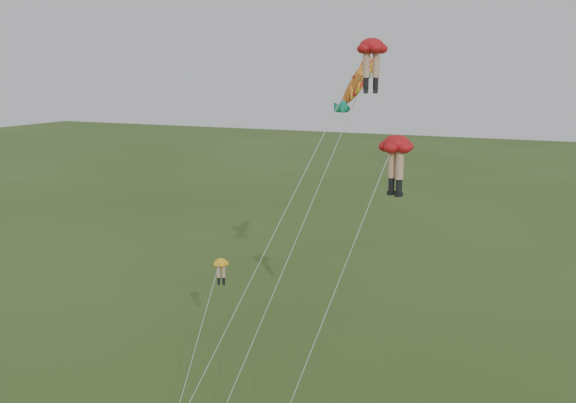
% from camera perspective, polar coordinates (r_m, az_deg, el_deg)
% --- Properties ---
extents(legs_kite_red_high, '(7.44, 10.95, 18.85)m').
position_cam_1_polar(legs_kite_red_high, '(31.62, 7.20, 12.75)').
color(legs_kite_red_high, red).
rests_on(legs_kite_red_high, ground).
extents(legs_kite_red_mid, '(4.77, 8.75, 14.51)m').
position_cam_1_polar(legs_kite_red_mid, '(29.14, 9.49, 4.37)').
color(legs_kite_red_mid, red).
rests_on(legs_kite_red_mid, ground).
extents(legs_kite_yellow, '(2.61, 9.65, 7.42)m').
position_cam_1_polar(legs_kite_yellow, '(34.49, -6.26, -6.49)').
color(legs_kite_yellow, yellow).
rests_on(legs_kite_yellow, ground).
extents(fish_kite, '(4.53, 12.43, 18.30)m').
position_cam_1_polar(fish_kite, '(34.99, 6.24, 10.47)').
color(fish_kite, yellow).
rests_on(fish_kite, ground).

